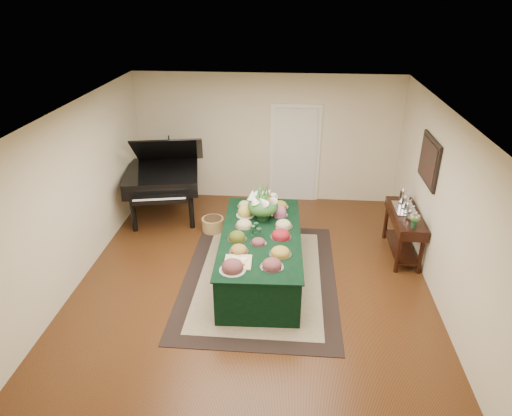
# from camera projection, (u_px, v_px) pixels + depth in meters

# --- Properties ---
(ground) EXTENTS (6.00, 6.00, 0.00)m
(ground) POSITION_uv_depth(u_px,v_px,m) (254.00, 273.00, 7.48)
(ground) COLOR black
(ground) RESTS_ON ground
(area_rug) EXTENTS (2.42, 3.39, 0.01)m
(area_rug) POSITION_uv_depth(u_px,v_px,m) (260.00, 277.00, 7.38)
(area_rug) COLOR black
(area_rug) RESTS_ON ground
(kitchen_doorway) EXTENTS (1.05, 0.07, 2.10)m
(kitchen_doorway) POSITION_uv_depth(u_px,v_px,m) (295.00, 155.00, 9.64)
(kitchen_doorway) COLOR white
(kitchen_doorway) RESTS_ON ground
(buffet_table) EXTENTS (1.33, 2.67, 0.76)m
(buffet_table) POSITION_uv_depth(u_px,v_px,m) (261.00, 255.00, 7.27)
(buffet_table) COLOR black
(buffet_table) RESTS_ON ground
(food_platters) EXTENTS (0.99, 2.35, 0.14)m
(food_platters) POSITION_uv_depth(u_px,v_px,m) (260.00, 231.00, 7.10)
(food_platters) COLOR silver
(food_platters) RESTS_ON buffet_table
(cutting_board) EXTENTS (0.39, 0.39, 0.10)m
(cutting_board) POSITION_uv_depth(u_px,v_px,m) (238.00, 260.00, 6.38)
(cutting_board) COLOR tan
(cutting_board) RESTS_ON buffet_table
(green_goblets) EXTENTS (0.18, 0.25, 0.18)m
(green_goblets) POSITION_uv_depth(u_px,v_px,m) (256.00, 231.00, 7.02)
(green_goblets) COLOR #163721
(green_goblets) RESTS_ON buffet_table
(floral_centerpiece) EXTENTS (0.52, 0.52, 0.52)m
(floral_centerpiece) POSITION_uv_depth(u_px,v_px,m) (263.00, 202.00, 7.43)
(floral_centerpiece) COLOR #163721
(floral_centerpiece) RESTS_ON buffet_table
(grand_piano) EXTENTS (1.71, 1.90, 1.72)m
(grand_piano) POSITION_uv_depth(u_px,v_px,m) (163.00, 177.00, 8.97)
(grand_piano) COLOR black
(grand_piano) RESTS_ON ground
(wicker_basket) EXTENTS (0.42, 0.42, 0.26)m
(wicker_basket) POSITION_uv_depth(u_px,v_px,m) (213.00, 225.00, 8.72)
(wicker_basket) COLOR #A47B42
(wicker_basket) RESTS_ON ground
(mahogany_sideboard) EXTENTS (0.45, 1.34, 0.81)m
(mahogany_sideboard) POSITION_uv_depth(u_px,v_px,m) (405.00, 223.00, 7.74)
(mahogany_sideboard) COLOR black
(mahogany_sideboard) RESTS_ON ground
(tea_service) EXTENTS (0.34, 0.74, 0.30)m
(tea_service) POSITION_uv_depth(u_px,v_px,m) (406.00, 204.00, 7.72)
(tea_service) COLOR silver
(tea_service) RESTS_ON mahogany_sideboard
(pink_bouquet) EXTENTS (0.19, 0.19, 0.24)m
(pink_bouquet) POSITION_uv_depth(u_px,v_px,m) (415.00, 219.00, 7.12)
(pink_bouquet) COLOR #163721
(pink_bouquet) RESTS_ON mahogany_sideboard
(wall_painting) EXTENTS (0.05, 0.95, 0.75)m
(wall_painting) POSITION_uv_depth(u_px,v_px,m) (429.00, 161.00, 7.23)
(wall_painting) COLOR black
(wall_painting) RESTS_ON ground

